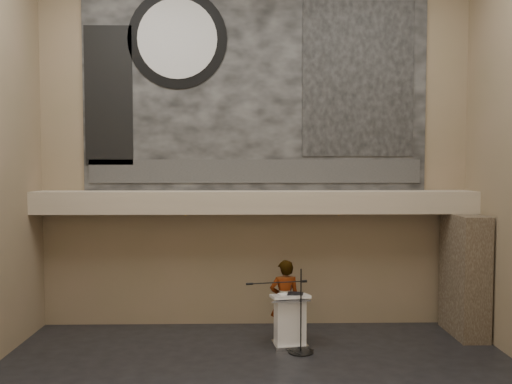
{
  "coord_description": "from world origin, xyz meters",
  "views": [
    {
      "loc": [
        -0.21,
        -7.75,
        3.77
      ],
      "look_at": [
        0.0,
        3.2,
        3.2
      ],
      "focal_mm": 35.0,
      "sensor_mm": 36.0,
      "label": 1
    }
  ],
  "objects": [
    {
      "name": "wall_back",
      "position": [
        0.0,
        4.0,
        4.25
      ],
      "size": [
        10.0,
        0.02,
        8.5
      ],
      "primitive_type": "cube",
      "color": "#7D6E4F",
      "rests_on": "floor"
    },
    {
      "name": "wall_front",
      "position": [
        0.0,
        -4.0,
        4.25
      ],
      "size": [
        10.0,
        0.02,
        8.5
      ],
      "primitive_type": "cube",
      "color": "#7D6E4F",
      "rests_on": "floor"
    },
    {
      "name": "soffit",
      "position": [
        0.0,
        3.6,
        2.95
      ],
      "size": [
        10.0,
        0.8,
        0.5
      ],
      "primitive_type": "cube",
      "color": "tan",
      "rests_on": "wall_back"
    },
    {
      "name": "sprinkler_left",
      "position": [
        -1.6,
        3.55,
        2.67
      ],
      "size": [
        0.04,
        0.04,
        0.06
      ],
      "primitive_type": "cylinder",
      "color": "#B2893D",
      "rests_on": "soffit"
    },
    {
      "name": "sprinkler_right",
      "position": [
        1.9,
        3.55,
        2.67
      ],
      "size": [
        0.04,
        0.04,
        0.06
      ],
      "primitive_type": "cylinder",
      "color": "#B2893D",
      "rests_on": "soffit"
    },
    {
      "name": "banner",
      "position": [
        0.0,
        3.97,
        5.7
      ],
      "size": [
        8.0,
        0.05,
        5.0
      ],
      "primitive_type": "cube",
      "color": "black",
      "rests_on": "wall_back"
    },
    {
      "name": "banner_text_strip",
      "position": [
        0.0,
        3.93,
        3.65
      ],
      "size": [
        7.76,
        0.02,
        0.55
      ],
      "primitive_type": "cube",
      "color": "#2F2F2F",
      "rests_on": "banner"
    },
    {
      "name": "banner_clock_rim",
      "position": [
        -1.8,
        3.93,
        6.7
      ],
      "size": [
        2.3,
        0.02,
        2.3
      ],
      "primitive_type": "cylinder",
      "rotation": [
        1.57,
        0.0,
        0.0
      ],
      "color": "black",
      "rests_on": "banner"
    },
    {
      "name": "banner_clock_face",
      "position": [
        -1.8,
        3.91,
        6.7
      ],
      "size": [
        1.84,
        0.02,
        1.84
      ],
      "primitive_type": "cylinder",
      "rotation": [
        1.57,
        0.0,
        0.0
      ],
      "color": "silver",
      "rests_on": "banner"
    },
    {
      "name": "banner_building_print",
      "position": [
        2.4,
        3.93,
        5.8
      ],
      "size": [
        2.6,
        0.02,
        3.6
      ],
      "primitive_type": "cube",
      "color": "black",
      "rests_on": "banner"
    },
    {
      "name": "banner_brick_print",
      "position": [
        -3.4,
        3.93,
        5.4
      ],
      "size": [
        1.1,
        0.02,
        3.2
      ],
      "primitive_type": "cube",
      "color": "black",
      "rests_on": "banner"
    },
    {
      "name": "stone_pier",
      "position": [
        4.65,
        3.15,
        1.35
      ],
      "size": [
        0.6,
        1.4,
        2.7
      ],
      "primitive_type": "cube",
      "color": "#413428",
      "rests_on": "floor"
    },
    {
      "name": "lectern",
      "position": [
        0.69,
        2.46,
        0.55
      ],
      "size": [
        0.84,
        0.65,
        1.14
      ],
      "rotation": [
        0.0,
        0.0,
        0.15
      ],
      "color": "silver",
      "rests_on": "floor"
    },
    {
      "name": "binder",
      "position": [
        0.8,
        2.45,
        1.12
      ],
      "size": [
        0.36,
        0.31,
        0.04
      ],
      "primitive_type": "cube",
      "rotation": [
        0.0,
        0.0,
        -0.18
      ],
      "color": "black",
      "rests_on": "lectern"
    },
    {
      "name": "papers",
      "position": [
        0.58,
        2.47,
        1.1
      ],
      "size": [
        0.28,
        0.32,
        0.0
      ],
      "primitive_type": "cube",
      "rotation": [
        0.0,
        0.0,
        0.41
      ],
      "color": "silver",
      "rests_on": "lectern"
    },
    {
      "name": "speaker_person",
      "position": [
        0.61,
        2.78,
        0.89
      ],
      "size": [
        0.68,
        0.48,
        1.77
      ],
      "primitive_type": "imported",
      "rotation": [
        0.0,
        0.0,
        3.23
      ],
      "color": "white",
      "rests_on": "floor"
    },
    {
      "name": "mic_stand",
      "position": [
        0.85,
        2.14,
        0.24
      ],
      "size": [
        1.36,
        0.52,
        1.71
      ],
      "rotation": [
        0.0,
        0.0,
        0.18
      ],
      "color": "black",
      "rests_on": "floor"
    }
  ]
}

